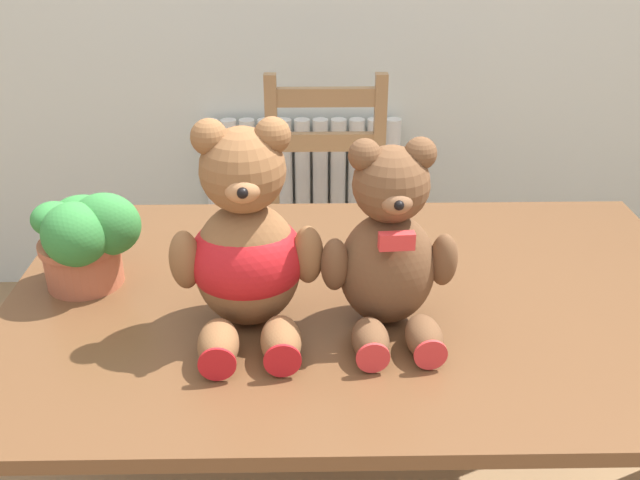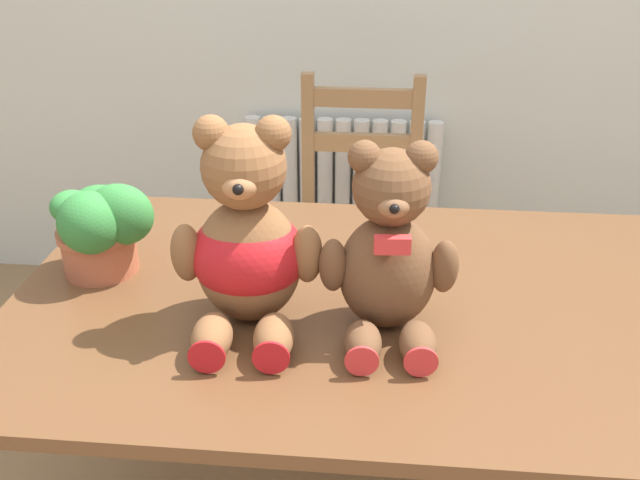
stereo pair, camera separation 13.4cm
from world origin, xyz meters
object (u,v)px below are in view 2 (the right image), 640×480
at_px(teddy_bear_right, 389,253).
at_px(potted_plant, 100,226).
at_px(teddy_bear_left, 247,245).
at_px(wooden_chair_behind, 358,236).

distance_m(teddy_bear_right, potted_plant, 0.64).
xyz_separation_m(teddy_bear_right, potted_plant, (-0.62, 0.16, -0.05)).
bearing_deg(potted_plant, teddy_bear_left, -23.41).
height_order(teddy_bear_left, potted_plant, teddy_bear_left).
bearing_deg(wooden_chair_behind, teddy_bear_left, 79.26).
height_order(wooden_chair_behind, teddy_bear_right, teddy_bear_right).
height_order(teddy_bear_right, potted_plant, teddy_bear_right).
xyz_separation_m(wooden_chair_behind, teddy_bear_left, (-0.18, -0.93, 0.44)).
xyz_separation_m(wooden_chair_behind, potted_plant, (-0.53, -0.78, 0.39)).
bearing_deg(teddy_bear_right, wooden_chair_behind, -88.41).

